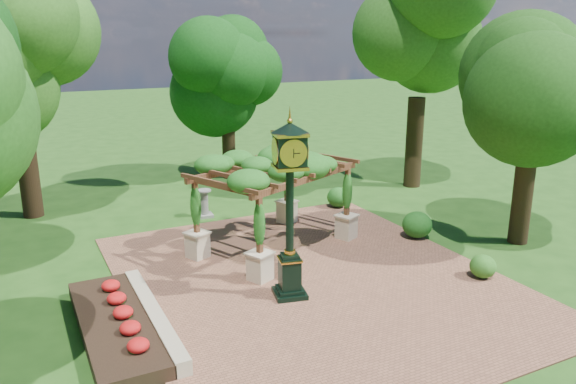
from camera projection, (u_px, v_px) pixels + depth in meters
name	position (u px, v px, depth m)	size (l,w,h in m)	color
ground	(330.00, 294.00, 15.01)	(120.00, 120.00, 0.00)	#1E4714
brick_plaza	(312.00, 279.00, 15.86)	(10.00, 12.00, 0.04)	brown
border_wall	(154.00, 317.00, 13.39)	(0.35, 5.00, 0.40)	#C6B793
flower_bed	(115.00, 326.00, 13.00)	(1.50, 5.00, 0.36)	red
pedestal_clock	(290.00, 195.00, 14.07)	(1.11, 1.11, 4.70)	black
pergola	(275.00, 170.00, 17.48)	(5.85, 4.87, 3.16)	beige
sundial	(204.00, 205.00, 21.19)	(0.64, 0.64, 1.05)	gray
shrub_front	(483.00, 266.00, 15.84)	(0.74, 0.74, 0.66)	#29631C
shrub_mid	(417.00, 225.00, 18.92)	(1.00, 1.00, 0.90)	#1B5417
shrub_back	(338.00, 197.00, 22.28)	(0.89, 0.89, 0.80)	#1E5819
tree_west_far	(13.00, 53.00, 19.74)	(4.55, 4.55, 8.83)	#311F13
tree_north	(227.00, 73.00, 25.72)	(3.99, 3.99, 7.21)	#2E2112
tree_east_far	(422.00, 24.00, 23.67)	(4.65, 4.65, 10.35)	#2F2212
tree_east_near	(537.00, 72.00, 17.21)	(3.95, 3.95, 8.13)	#362515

